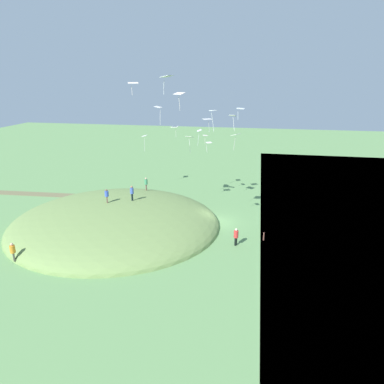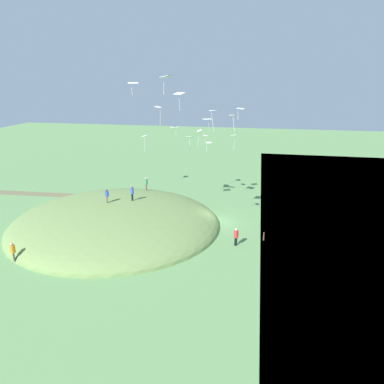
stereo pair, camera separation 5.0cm
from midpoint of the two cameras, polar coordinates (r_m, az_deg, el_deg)
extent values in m
plane|color=#608C52|center=(40.73, 4.12, -4.90)|extent=(160.00, 160.00, 0.00)
ellipsoid|color=olive|center=(40.92, -12.28, -5.18)|extent=(23.63, 22.61, 4.80)
cube|color=#686343|center=(54.25, -23.03, -0.36)|extent=(15.30, 2.48, 0.04)
cube|color=black|center=(40.98, -9.69, -0.81)|extent=(0.16, 0.24, 0.85)
cylinder|color=#3D59AF|center=(40.74, -9.75, 0.20)|extent=(0.47, 0.47, 0.67)
sphere|color=#966751|center=(40.60, -9.79, 0.83)|extent=(0.26, 0.26, 0.26)
cube|color=black|center=(35.30, 7.19, -8.01)|extent=(0.27, 0.27, 0.89)
cylinder|color=red|center=(34.96, 7.24, -6.84)|extent=(0.64, 0.64, 0.70)
sphere|color=beige|center=(34.76, 7.27, -6.12)|extent=(0.27, 0.27, 0.27)
cube|color=brown|center=(40.74, -13.64, -1.19)|extent=(0.23, 0.27, 0.77)
cylinder|color=#3652BA|center=(40.52, -13.72, -0.27)|extent=(0.59, 0.59, 0.61)
sphere|color=brown|center=(40.39, -13.76, 0.30)|extent=(0.23, 0.23, 0.23)
cube|color=brown|center=(46.32, -7.43, 0.77)|extent=(0.24, 0.24, 0.83)
cylinder|color=#3D8A5D|center=(46.11, -7.47, 1.65)|extent=(0.56, 0.56, 0.65)
sphere|color=tan|center=(45.98, -7.49, 2.19)|extent=(0.25, 0.25, 0.25)
cube|color=#4F4E41|center=(35.67, -27.03, -9.39)|extent=(0.28, 0.27, 0.86)
cylinder|color=orange|center=(35.35, -27.21, -8.27)|extent=(0.65, 0.65, 0.68)
sphere|color=tan|center=(35.16, -27.32, -7.58)|extent=(0.26, 0.26, 0.26)
cube|color=white|center=(46.90, 1.24, 10.01)|extent=(0.82, 1.00, 0.23)
cylinder|color=white|center=(47.07, 1.11, 8.65)|extent=(0.25, 0.15, 1.81)
cube|color=white|center=(35.36, 8.00, 13.35)|extent=(0.78, 1.07, 0.09)
cylinder|color=white|center=(35.53, 7.56, 12.27)|extent=(0.07, 0.05, 0.86)
cube|color=silver|center=(37.99, 7.20, 9.30)|extent=(1.07, 1.22, 0.22)
cylinder|color=silver|center=(38.16, 6.99, 7.81)|extent=(0.18, 0.23, 1.49)
cube|color=silver|center=(37.69, -2.05, 15.78)|extent=(1.34, 1.19, 0.21)
cylinder|color=silver|center=(37.85, -2.02, 14.24)|extent=(0.15, 0.05, 1.48)
cube|color=silver|center=(42.65, 2.56, 11.80)|extent=(1.28, 1.18, 0.06)
cylinder|color=silver|center=(42.76, 2.84, 10.57)|extent=(0.12, 0.23, 1.31)
cube|color=white|center=(35.18, 2.81, 8.07)|extent=(0.74, 0.84, 0.06)
cylinder|color=white|center=(35.38, 2.44, 7.15)|extent=(0.16, 0.11, 0.84)
cube|color=white|center=(42.55, -2.81, 10.60)|extent=(0.86, 1.18, 0.06)
cylinder|color=white|center=(42.45, -2.59, 9.54)|extent=(0.04, 0.15, 0.95)
cube|color=white|center=(36.09, -9.55, 17.15)|extent=(1.20, 1.02, 0.13)
cylinder|color=white|center=(36.03, -9.75, 16.02)|extent=(0.08, 0.04, 0.91)
cube|color=white|center=(39.54, 6.70, 12.28)|extent=(0.83, 0.66, 0.17)
cylinder|color=white|center=(39.56, 6.87, 10.88)|extent=(0.26, 0.23, 1.53)
cube|color=white|center=(40.56, -5.51, 13.65)|extent=(0.73, 1.04, 0.17)
cylinder|color=white|center=(40.34, -5.17, 12.04)|extent=(0.08, 0.07, 1.72)
cube|color=silver|center=(44.91, 2.21, 9.22)|extent=(0.80, 0.93, 0.08)
cylinder|color=silver|center=(45.04, 2.18, 8.40)|extent=(0.04, 0.10, 0.92)
cube|color=white|center=(31.76, -4.10, 18.31)|extent=(1.05, 1.31, 0.19)
cylinder|color=white|center=(31.76, -4.58, 16.68)|extent=(0.11, 0.10, 1.21)
cube|color=white|center=(31.19, 3.53, 13.14)|extent=(0.77, 0.79, 0.04)
cylinder|color=white|center=(31.14, 3.44, 11.28)|extent=(0.25, 0.17, 1.67)
cube|color=white|center=(50.69, -7.72, 9.07)|extent=(0.72, 1.01, 0.21)
cylinder|color=white|center=(50.68, -7.72, 7.66)|extent=(0.15, 0.14, 1.97)
cube|color=silver|center=(43.43, -0.41, 8.99)|extent=(1.12, 0.93, 0.22)
cylinder|color=silver|center=(43.53, -0.33, 7.50)|extent=(0.24, 0.29, 1.77)
cylinder|color=brown|center=(36.82, 11.67, -7.14)|extent=(0.14, 0.14, 0.85)
camera|label=1|loc=(0.03, -89.96, 0.01)|focal=32.68mm
camera|label=2|loc=(0.03, 90.04, -0.01)|focal=32.68mm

